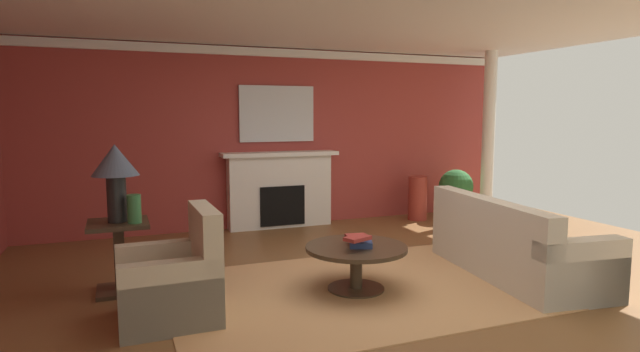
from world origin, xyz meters
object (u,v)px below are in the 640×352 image
object	(u,v)px
side_table	(119,252)
table_lamp	(115,168)
fireplace	(280,192)
potted_plant	(456,190)
armchair_near_window	(173,284)
coffee_table	(356,257)
vase_tall_corner	(418,198)
vase_on_side_table	(134,209)
sofa	(512,248)
mantel_mirror	(277,114)

from	to	relation	value
side_table	table_lamp	world-z (taller)	table_lamp
fireplace	potted_plant	xyz separation A→B (m)	(2.87, -0.51, -0.06)
armchair_near_window	potted_plant	bearing A→B (deg)	29.05
armchair_near_window	coffee_table	size ratio (longest dim) A/B	0.95
vase_tall_corner	potted_plant	bearing A→B (deg)	-19.14
fireplace	vase_on_side_table	bearing A→B (deg)	-132.37
vase_tall_corner	potted_plant	size ratio (longest dim) A/B	0.86
vase_tall_corner	fireplace	bearing A→B (deg)	172.49
sofa	side_table	size ratio (longest dim) A/B	3.13
sofa	vase_tall_corner	world-z (taller)	sofa
mantel_mirror	coffee_table	distance (m)	3.49
mantel_mirror	coffee_table	xyz separation A→B (m)	(-0.17, -3.19, -1.40)
fireplace	armchair_near_window	distance (m)	3.71
side_table	potted_plant	world-z (taller)	potted_plant
mantel_mirror	vase_tall_corner	world-z (taller)	mantel_mirror
armchair_near_window	vase_tall_corner	world-z (taller)	armchair_near_window
coffee_table	table_lamp	xyz separation A→B (m)	(-2.17, 0.80, 0.89)
armchair_near_window	vase_on_side_table	world-z (taller)	vase_on_side_table
vase_tall_corner	table_lamp	bearing A→B (deg)	-156.81
fireplace	armchair_near_window	world-z (taller)	fireplace
sofa	armchair_near_window	world-z (taller)	armchair_near_window
mantel_mirror	vase_tall_corner	size ratio (longest dim) A/B	1.64
vase_tall_corner	side_table	bearing A→B (deg)	-156.81
armchair_near_window	potted_plant	distance (m)	5.48
mantel_mirror	table_lamp	bearing A→B (deg)	-134.27
sofa	table_lamp	bearing A→B (deg)	165.97
table_lamp	armchair_near_window	bearing A→B (deg)	-65.27
fireplace	coffee_table	distance (m)	3.09
armchair_near_window	side_table	bearing A→B (deg)	114.73
vase_tall_corner	vase_on_side_table	size ratio (longest dim) A/B	2.62
sofa	side_table	world-z (taller)	sofa
armchair_near_window	table_lamp	xyz separation A→B (m)	(-0.41, 0.90, 0.92)
side_table	fireplace	bearing A→B (deg)	44.25
sofa	vase_tall_corner	xyz separation A→B (m)	(0.67, 2.95, 0.06)
sofa	armchair_near_window	size ratio (longest dim) A/B	2.31
armchair_near_window	side_table	world-z (taller)	armchair_near_window
side_table	armchair_near_window	bearing A→B (deg)	-65.27
fireplace	side_table	size ratio (longest dim) A/B	2.57
sofa	table_lamp	distance (m)	4.16
coffee_table	potted_plant	bearing A→B (deg)	40.18
table_lamp	vase_tall_corner	xyz separation A→B (m)	(4.60, 1.97, -0.87)
side_table	table_lamp	distance (m)	0.82
table_lamp	potted_plant	size ratio (longest dim) A/B	0.90
coffee_table	vase_tall_corner	bearing A→B (deg)	48.69
fireplace	vase_on_side_table	size ratio (longest dim) A/B	6.55
coffee_table	potted_plant	xyz separation A→B (m)	(3.04, 2.57, 0.16)
sofa	table_lamp	world-z (taller)	table_lamp
sofa	potted_plant	bearing A→B (deg)	65.18
fireplace	armchair_near_window	xyz separation A→B (m)	(-1.92, -3.17, -0.25)
fireplace	mantel_mirror	xyz separation A→B (m)	(0.00, 0.12, 1.19)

